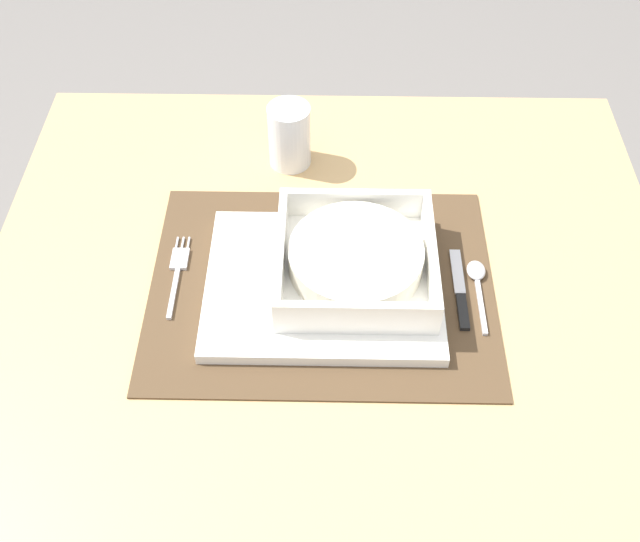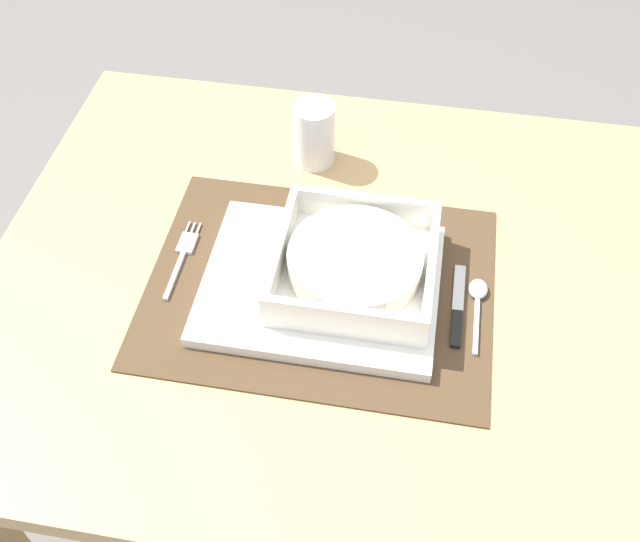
% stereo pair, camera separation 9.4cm
% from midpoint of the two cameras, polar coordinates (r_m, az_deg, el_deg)
% --- Properties ---
extents(ground_plane, '(6.00, 6.00, 0.00)m').
position_cam_midpoint_polar(ground_plane, '(1.58, -1.44, -17.03)').
color(ground_plane, slate).
extents(dining_table, '(0.90, 0.76, 0.71)m').
position_cam_midpoint_polar(dining_table, '(1.05, -2.06, -3.90)').
color(dining_table, tan).
rests_on(dining_table, ground).
extents(placemat, '(0.44, 0.34, 0.00)m').
position_cam_midpoint_polar(placemat, '(0.96, -2.79, -1.27)').
color(placemat, '#4C3823').
rests_on(placemat, dining_table).
extents(serving_plate, '(0.30, 0.24, 0.02)m').
position_cam_midpoint_polar(serving_plate, '(0.95, -2.70, -1.14)').
color(serving_plate, white).
rests_on(serving_plate, placemat).
extents(porridge_bowl, '(0.20, 0.20, 0.05)m').
position_cam_midpoint_polar(porridge_bowl, '(0.93, -0.27, 0.67)').
color(porridge_bowl, white).
rests_on(porridge_bowl, serving_plate).
extents(fork, '(0.02, 0.14, 0.00)m').
position_cam_midpoint_polar(fork, '(1.00, -13.54, -0.03)').
color(fork, silver).
rests_on(fork, placemat).
extents(spoon, '(0.02, 0.12, 0.01)m').
position_cam_midpoint_polar(spoon, '(0.97, 9.07, -0.64)').
color(spoon, silver).
rests_on(spoon, placemat).
extents(butter_knife, '(0.01, 0.13, 0.01)m').
position_cam_midpoint_polar(butter_knife, '(0.95, 7.77, -1.91)').
color(butter_knife, black).
rests_on(butter_knife, placemat).
extents(drinking_glass, '(0.06, 0.06, 0.10)m').
position_cam_midpoint_polar(drinking_glass, '(1.10, -4.90, 9.88)').
color(drinking_glass, white).
rests_on(drinking_glass, dining_table).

